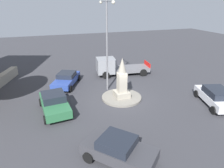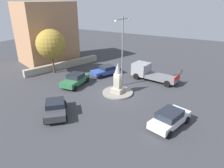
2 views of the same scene
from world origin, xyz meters
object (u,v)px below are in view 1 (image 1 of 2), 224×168
car_green_approaching (54,103)px  car_dark_grey_far_side (119,149)px  monument (122,81)px  car_blue_passing (66,79)px  streetlamp (107,37)px  truck_grey_parked_left (116,67)px  car_white_parked_right (216,96)px

car_green_approaching → car_dark_grey_far_side: bearing=23.7°
car_dark_grey_far_side → monument: bearing=157.4°
monument → car_blue_passing: monument is taller
car_blue_passing → car_green_approaching: 5.38m
streetlamp → truck_grey_parked_left: streetlamp is taller
car_dark_grey_far_side → car_green_approaching: 7.23m
car_white_parked_right → truck_grey_parked_left: size_ratio=0.73×
car_blue_passing → car_green_approaching: car_green_approaching is taller
car_blue_passing → car_dark_grey_far_side: bearing=6.6°
car_white_parked_right → car_green_approaching: 13.25m
car_white_parked_right → car_blue_passing: size_ratio=0.99×
monument → car_dark_grey_far_side: 7.74m
car_dark_grey_far_side → car_blue_passing: bearing=-173.4°
truck_grey_parked_left → car_blue_passing: bearing=-77.0°
car_dark_grey_far_side → car_blue_passing: (-11.77, -1.36, -0.04)m
car_dark_grey_far_side → car_white_parked_right: bearing=108.9°
car_dark_grey_far_side → car_green_approaching: size_ratio=0.95×
car_dark_grey_far_side → car_white_parked_right: size_ratio=0.90×
streetlamp → car_dark_grey_far_side: (9.39, -2.33, -4.40)m
car_white_parked_right → truck_grey_parked_left: bearing=-150.9°
streetlamp → car_dark_grey_far_side: size_ratio=2.04×
car_blue_passing → monument: bearing=42.6°
car_white_parked_right → truck_grey_parked_left: truck_grey_parked_left is taller
monument → streetlamp: 4.17m
monument → car_blue_passing: bearing=-137.4°
monument → car_dark_grey_far_side: (7.09, -2.94, -0.98)m
streetlamp → car_white_parked_right: streetlamp is taller
car_white_parked_right → car_blue_passing: car_white_parked_right is taller
streetlamp → car_white_parked_right: (5.98, 7.62, -4.36)m
car_dark_grey_far_side → car_white_parked_right: 10.51m
monument → truck_grey_parked_left: 6.29m
car_white_parked_right → car_dark_grey_far_side: bearing=-71.1°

